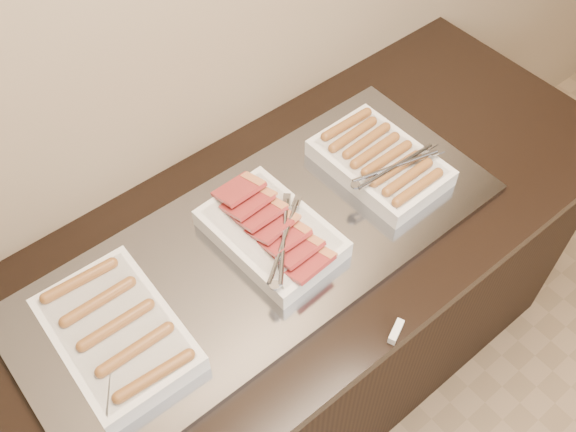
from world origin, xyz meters
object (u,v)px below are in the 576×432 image
Objects in this scene: dish_center at (272,233)px; dish_right at (381,162)px; warming_tray at (262,248)px; counter at (269,336)px; dish_left at (117,333)px.

dish_center reaches higher than dish_right.
warming_tray is at bearing 178.11° from dish_right.
counter is 0.63m from dish_left.
dish_right is at bearing -0.68° from counter.
dish_center is at bearing 0.70° from dish_left.
warming_tray is (-0.01, 0.00, 0.46)m from counter.
dish_right is (0.38, -0.00, 0.04)m from warming_tray.
dish_center reaches higher than dish_left.
dish_center is at bearing 178.82° from dish_right.
warming_tray is at bearing 166.81° from dish_center.
counter is 6.12× the size of dish_right.
warming_tray is 0.39m from dish_left.
counter is 1.72× the size of warming_tray.
warming_tray is at bearing 180.00° from counter.
counter is 0.50m from dish_center.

